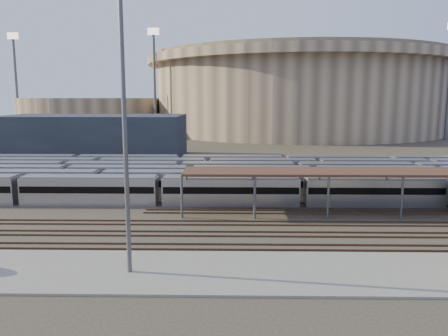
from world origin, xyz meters
name	(u,v)px	position (x,y,z in m)	size (l,w,h in m)	color
ground	(250,221)	(0.00, 0.00, 0.00)	(420.00, 420.00, 0.00)	#383026
apron	(196,271)	(-5.00, -15.00, 0.10)	(50.00, 9.00, 0.20)	gray
subway_trains	(252,177)	(0.96, 18.50, 1.80)	(128.75, 23.90, 3.60)	silver
inspection_shed	(430,173)	(22.00, 4.00, 4.98)	(60.30, 6.00, 5.30)	#535357
empty_tracks	(252,234)	(0.00, -5.00, 0.09)	(170.00, 9.62, 0.18)	#4C3323
stadium	(296,92)	(25.00, 140.00, 16.47)	(124.00, 124.00, 32.50)	tan
secondary_arena	(91,115)	(-60.00, 130.00, 7.00)	(56.00, 56.00, 14.00)	tan
service_building	(95,136)	(-35.00, 55.00, 5.00)	(42.00, 20.00, 10.00)	#1E232D
floodlight_0	(154,79)	(-30.00, 110.00, 20.65)	(4.00, 1.00, 38.40)	#535357
floodlight_1	(16,80)	(-85.00, 120.00, 20.65)	(4.00, 1.00, 38.40)	#535357
floodlight_3	(216,84)	(-10.00, 160.00, 20.65)	(4.00, 1.00, 38.40)	#535357
yard_light_pole	(125,139)	(-10.32, -15.38, 10.95)	(0.81, 0.36, 21.33)	#535357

